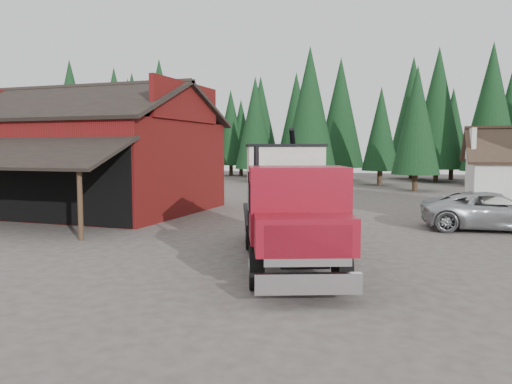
% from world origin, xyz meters
% --- Properties ---
extents(ground, '(120.00, 120.00, 0.00)m').
position_xyz_m(ground, '(0.00, 0.00, 0.00)').
color(ground, '#4C413B').
rests_on(ground, ground).
extents(red_barn, '(12.80, 13.63, 7.18)m').
position_xyz_m(red_barn, '(-11.00, 9.90, 2.69)').
color(red_barn, maroon).
rests_on(red_barn, ground).
extents(conifer_backdrop, '(76.00, 16.00, 16.00)m').
position_xyz_m(conifer_backdrop, '(0.00, 42.00, 0.00)').
color(conifer_backdrop, black).
rests_on(conifer_backdrop, ground).
extents(near_pine_a, '(4.40, 4.40, 11.40)m').
position_xyz_m(near_pine_a, '(-22.00, 28.00, 6.39)').
color(near_pine_a, '#382619').
rests_on(near_pine_a, ground).
extents(near_pine_b, '(3.96, 3.96, 10.40)m').
position_xyz_m(near_pine_b, '(6.00, 30.00, 5.89)').
color(near_pine_b, '#382619').
rests_on(near_pine_b, ground).
extents(near_pine_d, '(5.28, 5.28, 13.40)m').
position_xyz_m(near_pine_d, '(-4.00, 34.00, 7.39)').
color(near_pine_d, '#382619').
rests_on(near_pine_d, ground).
extents(feed_truck, '(5.80, 9.75, 4.28)m').
position_xyz_m(feed_truck, '(2.94, 1.27, 2.00)').
color(feed_truck, black).
rests_on(feed_truck, ground).
extents(silver_car, '(6.30, 3.44, 1.67)m').
position_xyz_m(silver_car, '(9.82, 10.00, 0.84)').
color(silver_car, '#AAADB2').
rests_on(silver_car, ground).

